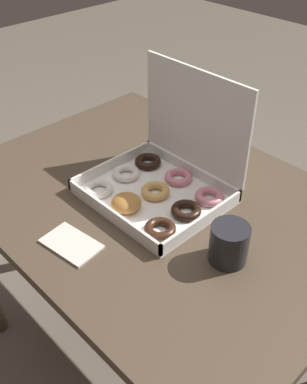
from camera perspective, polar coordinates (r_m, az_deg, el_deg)
name	(u,v)px	position (r m, az deg, el deg)	size (l,w,h in m)	color
ground_plane	(156,353)	(1.79, 0.32, -19.80)	(8.00, 8.00, 0.00)	#6B6054
dining_table	(157,226)	(1.31, 0.41, -4.34)	(1.12, 0.82, 0.74)	#4C3D2D
donut_box	(163,174)	(1.23, 1.26, 2.26)	(0.37, 0.31, 0.33)	white
coffee_mug	(229,243)	(1.04, 9.57, -6.41)	(0.09, 0.09, 0.10)	#232328
paper_napkin	(71,244)	(1.11, -10.40, -6.50)	(0.15, 0.11, 0.01)	silver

